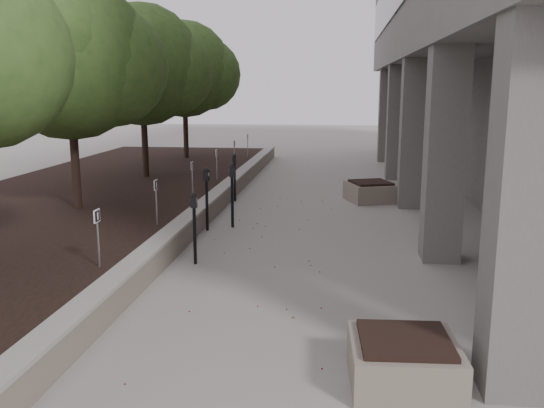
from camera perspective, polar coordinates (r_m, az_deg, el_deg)
The scene contains 18 objects.
retaining_wall at distance 14.88m, azimuth -6.21°, elevation -0.38°, with size 0.39×26.00×0.50m, color gray, non-canonical shape.
planting_bed at distance 16.11m, azimuth -19.05°, elevation -0.22°, with size 7.00×26.00×0.40m, color black.
crabapple_tree_3 at distance 14.61m, azimuth -19.01°, elevation 10.20°, with size 4.60×4.00×5.44m, color #31511F, non-canonical shape.
crabapple_tree_4 at distance 19.24m, azimuth -12.48°, elevation 10.70°, with size 4.60×4.00×5.44m, color #31511F, non-canonical shape.
crabapple_tree_5 at distance 24.02m, azimuth -8.51°, elevation 10.94°, with size 4.60×4.00×5.44m, color #31511F, non-canonical shape.
parking_sign_3 at distance 9.79m, azimuth -16.57°, elevation -3.25°, with size 0.04×0.22×0.96m, color black, non-canonical shape.
parking_sign_4 at distance 12.53m, azimuth -11.18°, elevation 0.17°, with size 0.04×0.22×0.96m, color black, non-canonical shape.
parking_sign_5 at distance 15.36m, azimuth -7.76°, elevation 2.34°, with size 0.04×0.22×0.96m, color black, non-canonical shape.
parking_sign_6 at distance 18.25m, azimuth -5.40°, elevation 3.83°, with size 0.04×0.22×0.96m, color black, non-canonical shape.
parking_sign_7 at distance 21.17m, azimuth -3.68°, elevation 4.91°, with size 0.04×0.22×0.96m, color black, non-canonical shape.
parking_sign_8 at distance 24.11m, azimuth -2.38°, elevation 5.72°, with size 0.04×0.22×0.96m, color black, non-canonical shape.
parking_meter_2 at distance 10.95m, azimuth -7.55°, elevation -2.38°, with size 0.13×0.10×1.36m, color black, non-canonical shape.
parking_meter_3 at distance 13.71m, azimuth -3.89°, elevation 0.82°, with size 0.15×0.11×1.52m, color black, non-canonical shape.
parking_meter_4 at distance 13.47m, azimuth -6.37°, elevation 0.46°, with size 0.14×0.10×1.46m, color black, non-canonical shape.
parking_meter_5 at distance 16.88m, azimuth -3.64°, elevation 2.58°, with size 0.14×0.10×1.37m, color black, non-canonical shape.
planter_front at distance 6.91m, azimuth 12.70°, elevation -14.64°, with size 1.18×1.18×0.55m, color gray, non-canonical shape.
planter_back at distance 17.15m, azimuth 9.56°, elevation 1.24°, with size 1.24×1.24×0.58m, color gray, non-canonical shape.
berry_scatter at distance 10.81m, azimuth -2.00°, elevation -6.17°, with size 3.30×14.10×0.02m, color maroon, non-canonical shape.
Camera 1 is at (1.50, -5.18, 3.28)m, focal length 38.68 mm.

